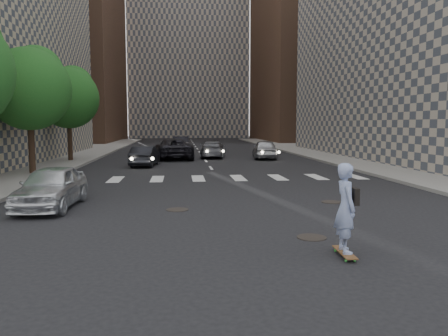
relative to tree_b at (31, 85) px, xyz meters
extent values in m
plane|color=black|center=(9.45, -11.14, -4.65)|extent=(160.00, 160.00, 0.00)
cube|color=gray|center=(-5.05, 8.86, -4.57)|extent=(13.00, 80.00, 0.15)
cube|color=gray|center=(23.95, 8.86, -4.57)|extent=(13.00, 80.00, 0.15)
cube|color=maroon|center=(-0.95, -1.14, -0.55)|extent=(1.60, 14.00, 0.25)
cube|color=black|center=(20.65, 2.86, -2.65)|extent=(0.30, 18.00, 4.00)
cube|color=brown|center=(-10.55, 43.86, 15.35)|extent=(18.00, 24.00, 40.00)
cube|color=brown|center=(29.45, 43.86, 13.35)|extent=(18.00, 24.00, 36.00)
cube|color=#ADA08E|center=(9.45, 66.86, 19.35)|extent=(22.00, 20.00, 48.00)
cylinder|color=#382619|center=(-0.05, -0.14, -3.10)|extent=(0.32, 0.32, 2.80)
sphere|color=#1A501C|center=(-0.05, -0.14, -0.20)|extent=(4.20, 4.20, 4.20)
sphere|color=#1A501C|center=(0.15, 0.46, 0.70)|extent=(2.80, 2.80, 2.80)
cylinder|color=#382619|center=(-0.05, 7.86, -3.10)|extent=(0.32, 0.32, 2.80)
sphere|color=#1A501C|center=(-0.05, 7.86, -0.20)|extent=(4.20, 4.20, 4.20)
sphere|color=#1A501C|center=(0.15, 8.46, 0.70)|extent=(2.80, 2.80, 2.80)
cylinder|color=black|center=(10.65, -13.64, -4.64)|extent=(0.70, 0.70, 0.02)
cylinder|color=black|center=(7.45, -9.94, -4.64)|extent=(0.70, 0.70, 0.02)
cylinder|color=black|center=(12.75, -9.14, -4.64)|extent=(0.70, 0.70, 0.02)
cube|color=brown|center=(10.88, -15.14, -4.56)|extent=(0.29, 0.98, 0.02)
cylinder|color=green|center=(10.78, -15.48, -4.61)|extent=(0.04, 0.07, 0.06)
cylinder|color=green|center=(10.95, -15.49, -4.61)|extent=(0.04, 0.07, 0.06)
cylinder|color=green|center=(10.81, -14.79, -4.61)|extent=(0.04, 0.07, 0.06)
cylinder|color=green|center=(10.99, -14.80, -4.61)|extent=(0.04, 0.07, 0.06)
imported|color=#8196BC|center=(10.88, -15.14, -3.63)|extent=(0.47, 0.69, 1.82)
cube|color=black|center=(11.08, -15.09, -3.41)|extent=(0.12, 0.31, 0.34)
imported|color=silver|center=(3.42, -9.14, -3.96)|extent=(1.75, 4.05, 1.36)
imported|color=black|center=(5.36, 4.49, -4.01)|extent=(1.74, 3.98, 1.27)
imported|color=slate|center=(10.19, 10.86, -3.99)|extent=(2.41, 4.71, 1.31)
imported|color=black|center=(7.10, 9.90, -3.86)|extent=(3.13, 5.86, 1.57)
imported|color=#A0A2A7|center=(14.05, 9.32, -3.91)|extent=(2.26, 4.49, 1.47)
imported|color=black|center=(7.65, 20.86, -3.94)|extent=(1.68, 4.35, 1.41)
camera|label=1|loc=(7.54, -23.53, -1.93)|focal=35.00mm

